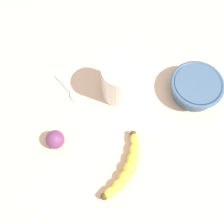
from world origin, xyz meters
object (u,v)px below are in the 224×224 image
banana (127,167)px  ceramic_bowl (196,87)px  teaspoon (73,95)px  smoothie_glass (119,83)px  plum_fruit (55,139)px

banana → ceramic_bowl: size_ratio=1.10×
banana → ceramic_bowl: 29.53cm
banana → teaspoon: (-23.20, -10.53, -1.26)cm
smoothie_glass → ceramic_bowl: 21.46cm
ceramic_bowl → banana: bearing=-52.3°
plum_fruit → banana: bearing=58.5°
plum_fruit → smoothie_glass: bearing=121.1°
ceramic_bowl → teaspoon: size_ratio=1.43×
banana → ceramic_bowl: bearing=-16.2°
teaspoon → smoothie_glass: bearing=54.1°
banana → smoothie_glass: 22.41cm
ceramic_bowl → teaspoon: ceramic_bowl is taller
banana → smoothie_glass: bearing=29.9°
smoothie_glass → plum_fruit: smoothie_glass is taller
smoothie_glass → teaspoon: (-1.31, -12.94, -5.40)cm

